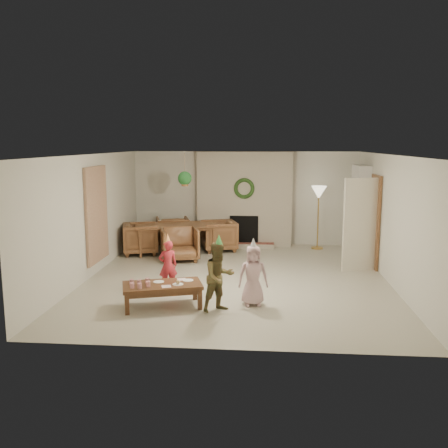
# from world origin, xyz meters

# --- Properties ---
(floor) EXTENTS (7.00, 7.00, 0.00)m
(floor) POSITION_xyz_m (0.00, 0.00, 0.00)
(floor) COLOR #B7B29E
(floor) RESTS_ON ground
(ceiling) EXTENTS (7.00, 7.00, 0.00)m
(ceiling) POSITION_xyz_m (0.00, 0.00, 2.50)
(ceiling) COLOR white
(ceiling) RESTS_ON wall_back
(wall_back) EXTENTS (7.00, 0.00, 7.00)m
(wall_back) POSITION_xyz_m (0.00, 3.50, 1.25)
(wall_back) COLOR silver
(wall_back) RESTS_ON floor
(wall_front) EXTENTS (7.00, 0.00, 7.00)m
(wall_front) POSITION_xyz_m (0.00, -3.50, 1.25)
(wall_front) COLOR silver
(wall_front) RESTS_ON floor
(wall_left) EXTENTS (0.00, 7.00, 7.00)m
(wall_left) POSITION_xyz_m (-3.00, 0.00, 1.25)
(wall_left) COLOR silver
(wall_left) RESTS_ON floor
(wall_right) EXTENTS (0.00, 7.00, 7.00)m
(wall_right) POSITION_xyz_m (3.00, 0.00, 1.25)
(wall_right) COLOR silver
(wall_right) RESTS_ON floor
(fireplace_mass) EXTENTS (2.50, 0.40, 2.50)m
(fireplace_mass) POSITION_xyz_m (0.00, 3.30, 1.25)
(fireplace_mass) COLOR #571F17
(fireplace_mass) RESTS_ON floor
(fireplace_hearth) EXTENTS (1.60, 0.30, 0.12)m
(fireplace_hearth) POSITION_xyz_m (0.00, 2.95, 0.06)
(fireplace_hearth) COLOR maroon
(fireplace_hearth) RESTS_ON floor
(fireplace_firebox) EXTENTS (0.75, 0.12, 0.75)m
(fireplace_firebox) POSITION_xyz_m (0.00, 3.12, 0.45)
(fireplace_firebox) COLOR black
(fireplace_firebox) RESTS_ON floor
(fireplace_wreath) EXTENTS (0.54, 0.10, 0.54)m
(fireplace_wreath) POSITION_xyz_m (0.00, 3.07, 1.55)
(fireplace_wreath) COLOR #1F4118
(fireplace_wreath) RESTS_ON fireplace_mass
(floor_lamp_base) EXTENTS (0.31, 0.31, 0.03)m
(floor_lamp_base) POSITION_xyz_m (1.92, 3.00, 0.02)
(floor_lamp_base) COLOR gold
(floor_lamp_base) RESTS_ON floor
(floor_lamp_post) EXTENTS (0.03, 0.03, 1.47)m
(floor_lamp_post) POSITION_xyz_m (1.92, 3.00, 0.76)
(floor_lamp_post) COLOR gold
(floor_lamp_post) RESTS_ON floor
(floor_lamp_shade) EXTENTS (0.39, 0.39, 0.33)m
(floor_lamp_shade) POSITION_xyz_m (1.92, 3.00, 1.47)
(floor_lamp_shade) COLOR beige
(floor_lamp_shade) RESTS_ON floor_lamp_post
(bookshelf_carcass) EXTENTS (0.30, 1.00, 2.20)m
(bookshelf_carcass) POSITION_xyz_m (2.84, 2.30, 1.10)
(bookshelf_carcass) COLOR white
(bookshelf_carcass) RESTS_ON floor
(bookshelf_shelf_a) EXTENTS (0.30, 0.92, 0.03)m
(bookshelf_shelf_a) POSITION_xyz_m (2.82, 2.30, 0.45)
(bookshelf_shelf_a) COLOR white
(bookshelf_shelf_a) RESTS_ON bookshelf_carcass
(bookshelf_shelf_b) EXTENTS (0.30, 0.92, 0.03)m
(bookshelf_shelf_b) POSITION_xyz_m (2.82, 2.30, 0.85)
(bookshelf_shelf_b) COLOR white
(bookshelf_shelf_b) RESTS_ON bookshelf_carcass
(bookshelf_shelf_c) EXTENTS (0.30, 0.92, 0.03)m
(bookshelf_shelf_c) POSITION_xyz_m (2.82, 2.30, 1.25)
(bookshelf_shelf_c) COLOR white
(bookshelf_shelf_c) RESTS_ON bookshelf_carcass
(bookshelf_shelf_d) EXTENTS (0.30, 0.92, 0.03)m
(bookshelf_shelf_d) POSITION_xyz_m (2.82, 2.30, 1.65)
(bookshelf_shelf_d) COLOR white
(bookshelf_shelf_d) RESTS_ON bookshelf_carcass
(books_row_lower) EXTENTS (0.20, 0.40, 0.24)m
(books_row_lower) POSITION_xyz_m (2.80, 2.15, 0.59)
(books_row_lower) COLOR #B12034
(books_row_lower) RESTS_ON bookshelf_shelf_a
(books_row_mid) EXTENTS (0.20, 0.44, 0.24)m
(books_row_mid) POSITION_xyz_m (2.80, 2.35, 0.99)
(books_row_mid) COLOR #245087
(books_row_mid) RESTS_ON bookshelf_shelf_b
(books_row_upper) EXTENTS (0.20, 0.36, 0.22)m
(books_row_upper) POSITION_xyz_m (2.80, 2.20, 1.38)
(books_row_upper) COLOR #C08529
(books_row_upper) RESTS_ON bookshelf_shelf_c
(door_frame) EXTENTS (0.05, 0.86, 2.04)m
(door_frame) POSITION_xyz_m (2.96, 1.20, 1.02)
(door_frame) COLOR brown
(door_frame) RESTS_ON floor
(door_leaf) EXTENTS (0.77, 0.32, 2.00)m
(door_leaf) POSITION_xyz_m (2.58, 0.82, 1.00)
(door_leaf) COLOR beige
(door_leaf) RESTS_ON floor
(curtain_panel) EXTENTS (0.06, 1.20, 2.00)m
(curtain_panel) POSITION_xyz_m (-2.96, 0.20, 1.25)
(curtain_panel) COLOR tan
(curtain_panel) RESTS_ON wall_left
(dining_table) EXTENTS (2.23, 1.63, 0.70)m
(dining_table) POSITION_xyz_m (-1.67, 2.24, 0.35)
(dining_table) COLOR brown
(dining_table) RESTS_ON floor
(dining_chair_near) EXTENTS (1.03, 1.05, 0.77)m
(dining_chair_near) POSITION_xyz_m (-1.42, 1.40, 0.39)
(dining_chair_near) COLOR brown
(dining_chair_near) RESTS_ON floor
(dining_chair_far) EXTENTS (1.03, 1.05, 0.77)m
(dining_chair_far) POSITION_xyz_m (-1.91, 3.08, 0.39)
(dining_chair_far) COLOR brown
(dining_chair_far) RESTS_ON floor
(dining_chair_left) EXTENTS (1.05, 1.03, 0.77)m
(dining_chair_left) POSITION_xyz_m (-2.51, 2.00, 0.39)
(dining_chair_left) COLOR brown
(dining_chair_left) RESTS_ON floor
(dining_chair_right) EXTENTS (1.05, 1.03, 0.77)m
(dining_chair_right) POSITION_xyz_m (-0.62, 2.55, 0.39)
(dining_chair_right) COLOR brown
(dining_chair_right) RESTS_ON floor
(hanging_plant_cord) EXTENTS (0.01, 0.01, 0.70)m
(hanging_plant_cord) POSITION_xyz_m (-1.30, 1.50, 2.15)
(hanging_plant_cord) COLOR tan
(hanging_plant_cord) RESTS_ON ceiling
(hanging_plant_pot) EXTENTS (0.16, 0.16, 0.12)m
(hanging_plant_pot) POSITION_xyz_m (-1.30, 1.50, 1.80)
(hanging_plant_pot) COLOR #935D2F
(hanging_plant_pot) RESTS_ON hanging_plant_cord
(hanging_plant_foliage) EXTENTS (0.32, 0.32, 0.32)m
(hanging_plant_foliage) POSITION_xyz_m (-1.30, 1.50, 1.92)
(hanging_plant_foliage) COLOR #194B1F
(hanging_plant_foliage) RESTS_ON hanging_plant_pot
(coffee_table_top) EXTENTS (1.44, 1.01, 0.06)m
(coffee_table_top) POSITION_xyz_m (-1.14, -1.87, 0.37)
(coffee_table_top) COLOR brown
(coffee_table_top) RESTS_ON floor
(coffee_table_apron) EXTENTS (1.31, 0.88, 0.08)m
(coffee_table_apron) POSITION_xyz_m (-1.14, -1.87, 0.30)
(coffee_table_apron) COLOR brown
(coffee_table_apron) RESTS_ON floor
(coffee_leg_fl) EXTENTS (0.09, 0.09, 0.34)m
(coffee_leg_fl) POSITION_xyz_m (-1.63, -2.30, 0.17)
(coffee_leg_fl) COLOR brown
(coffee_leg_fl) RESTS_ON floor
(coffee_leg_fr) EXTENTS (0.09, 0.09, 0.34)m
(coffee_leg_fr) POSITION_xyz_m (-0.50, -1.95, 0.17)
(coffee_leg_fr) COLOR brown
(coffee_leg_fr) RESTS_ON floor
(coffee_leg_bl) EXTENTS (0.09, 0.09, 0.34)m
(coffee_leg_bl) POSITION_xyz_m (-1.79, -1.79, 0.17)
(coffee_leg_bl) COLOR brown
(coffee_leg_bl) RESTS_ON floor
(coffee_leg_br) EXTENTS (0.09, 0.09, 0.34)m
(coffee_leg_br) POSITION_xyz_m (-0.66, -1.44, 0.17)
(coffee_leg_br) COLOR brown
(coffee_leg_br) RESTS_ON floor
(cup_a) EXTENTS (0.09, 0.09, 0.09)m
(cup_a) POSITION_xyz_m (-1.58, -2.16, 0.45)
(cup_a) COLOR silver
(cup_a) RESTS_ON coffee_table_top
(cup_b) EXTENTS (0.09, 0.09, 0.09)m
(cup_b) POSITION_xyz_m (-1.64, -1.97, 0.45)
(cup_b) COLOR silver
(cup_b) RESTS_ON coffee_table_top
(cup_c) EXTENTS (0.09, 0.09, 0.09)m
(cup_c) POSITION_xyz_m (-1.45, -2.17, 0.45)
(cup_c) COLOR silver
(cup_c) RESTS_ON coffee_table_top
(cup_d) EXTENTS (0.09, 0.09, 0.09)m
(cup_d) POSITION_xyz_m (-1.51, -1.98, 0.45)
(cup_d) COLOR silver
(cup_d) RESTS_ON coffee_table_top
(cup_e) EXTENTS (0.09, 0.09, 0.09)m
(cup_e) POSITION_xyz_m (-1.34, -2.05, 0.45)
(cup_e) COLOR silver
(cup_e) RESTS_ON coffee_table_top
(cup_f) EXTENTS (0.09, 0.09, 0.09)m
(cup_f) POSITION_xyz_m (-1.40, -1.86, 0.45)
(cup_f) COLOR silver
(cup_f) RESTS_ON coffee_table_top
(plate_a) EXTENTS (0.23, 0.23, 0.01)m
(plate_a) POSITION_xyz_m (-1.23, -1.77, 0.41)
(plate_a) COLOR white
(plate_a) RESTS_ON coffee_table_top
(plate_b) EXTENTS (0.23, 0.23, 0.01)m
(plate_b) POSITION_xyz_m (-0.88, -1.89, 0.41)
(plate_b) COLOR white
(plate_b) RESTS_ON coffee_table_top
(plate_c) EXTENTS (0.23, 0.23, 0.01)m
(plate_c) POSITION_xyz_m (-0.74, -1.64, 0.41)
(plate_c) COLOR white
(plate_c) RESTS_ON coffee_table_top
(food_scoop) EXTENTS (0.09, 0.09, 0.07)m
(food_scoop) POSITION_xyz_m (-0.88, -1.89, 0.44)
(food_scoop) COLOR tan
(food_scoop) RESTS_ON plate_b
(napkin_left) EXTENTS (0.19, 0.19, 0.01)m
(napkin_left) POSITION_xyz_m (-1.04, -2.02, 0.40)
(napkin_left) COLOR beige
(napkin_left) RESTS_ON coffee_table_top
(napkin_right) EXTENTS (0.19, 0.19, 0.01)m
(napkin_right) POSITION_xyz_m (-0.86, -1.59, 0.40)
(napkin_right) COLOR beige
(napkin_right) RESTS_ON coffee_table_top
(child_red) EXTENTS (0.41, 0.35, 0.96)m
(child_red) POSITION_xyz_m (-1.23, -0.96, 0.48)
(child_red) COLOR red
(child_red) RESTS_ON floor
(party_hat_red) EXTENTS (0.14, 0.14, 0.18)m
(party_hat_red) POSITION_xyz_m (-1.23, -0.96, 1.00)
(party_hat_red) COLOR #ECDD4E
(party_hat_red) RESTS_ON child_red
(child_plaid) EXTENTS (0.71, 0.68, 1.15)m
(child_plaid) POSITION_xyz_m (-0.18, -1.98, 0.57)
(child_plaid) COLOR brown
(child_plaid) RESTS_ON floor
(party_hat_plaid) EXTENTS (0.17, 0.17, 0.19)m
(party_hat_plaid) POSITION_xyz_m (-0.18, -1.98, 1.19)
(party_hat_plaid) COLOR #53C157
(party_hat_plaid) RESTS_ON child_plaid
(child_pink) EXTENTS (0.55, 0.40, 1.03)m
(child_pink) POSITION_xyz_m (0.37, -1.64, 0.52)
(child_pink) COLOR beige
(child_pink) RESTS_ON floor
(party_hat_pink) EXTENTS (0.14, 0.14, 0.19)m
(party_hat_pink) POSITION_xyz_m (0.37, -1.64, 1.07)
(party_hat_pink) COLOR silver
(party_hat_pink) RESTS_ON child_pink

